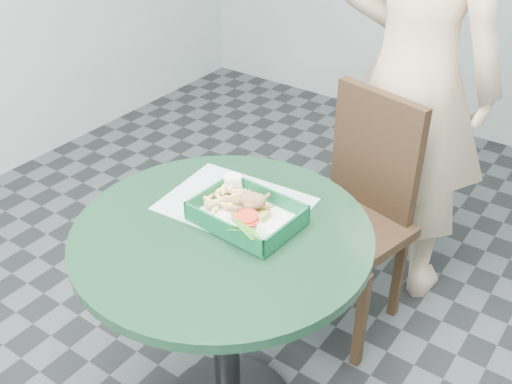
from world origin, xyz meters
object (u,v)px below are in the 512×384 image
Objects in this scene: cafe_table at (224,282)px; diner_person at (420,28)px; dining_chair at (360,202)px; food_basket at (247,223)px; crab_sandwich at (250,210)px; sauce_ramekin at (230,186)px.

diner_person reaches higher than cafe_table.
dining_chair is 3.27× the size of food_basket.
sauce_ramekin is (-0.12, 0.06, 0.00)m from crab_sandwich.
dining_chair reaches higher than crab_sandwich.
cafe_table is 7.51× the size of crab_sandwich.
food_basket is (0.03, 0.07, 0.19)m from cafe_table.
sauce_ramekin is (-0.12, 0.08, 0.03)m from food_basket.
sauce_ramekin is at bearing -96.65° from dining_chair.
food_basket is at bearing 64.76° from cafe_table.
dining_chair is 0.62m from sauce_ramekin.
dining_chair is 0.65m from diner_person.
diner_person is 0.99m from food_basket.
crab_sandwich is (0.03, 0.09, 0.22)m from cafe_table.
diner_person is at bearing 101.56° from dining_chair.
dining_chair is 8.35× the size of crab_sandwich.
diner_person is 7.71× the size of food_basket.
food_basket reaches higher than cafe_table.
crab_sandwich is (-0.00, 0.02, 0.03)m from food_basket.
crab_sandwich is 0.14m from sauce_ramekin.
diner_person is (0.01, 0.33, 0.56)m from dining_chair.
dining_chair is at bearing 70.19° from sauce_ramekin.
cafe_table is at bearing -85.15° from dining_chair.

